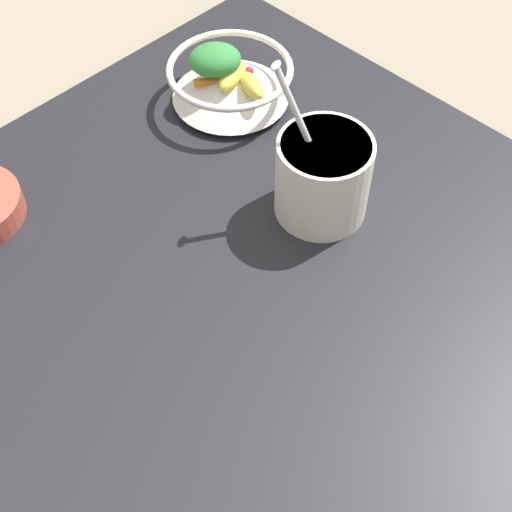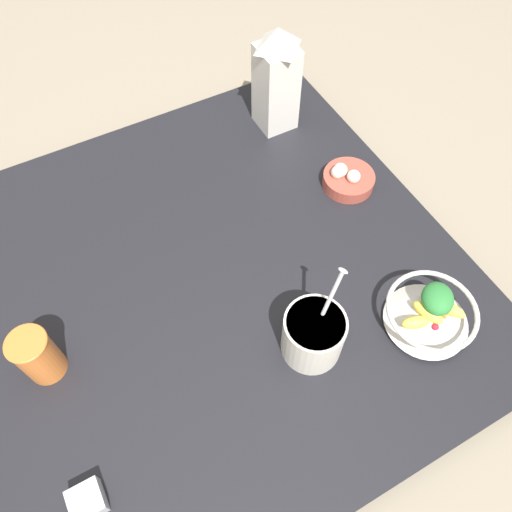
% 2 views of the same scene
% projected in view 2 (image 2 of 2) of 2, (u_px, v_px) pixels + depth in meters
% --- Properties ---
extents(ground_plane, '(6.00, 6.00, 0.00)m').
position_uv_depth(ground_plane, '(212.00, 285.00, 1.12)').
color(ground_plane, gray).
extents(countertop, '(1.07, 1.07, 0.04)m').
position_uv_depth(countertop, '(212.00, 280.00, 1.11)').
color(countertop, black).
rests_on(countertop, ground_plane).
extents(fruit_bowl, '(0.18, 0.18, 0.09)m').
position_uv_depth(fruit_bowl, '(430.00, 313.00, 1.00)').
color(fruit_bowl, silver).
rests_on(fruit_bowl, countertop).
extents(milk_carton, '(0.09, 0.09, 0.28)m').
position_uv_depth(milk_carton, '(276.00, 79.00, 1.24)').
color(milk_carton, silver).
rests_on(milk_carton, countertop).
extents(yogurt_tub, '(0.13, 0.12, 0.21)m').
position_uv_depth(yogurt_tub, '(313.00, 334.00, 0.95)').
color(yogurt_tub, silver).
rests_on(yogurt_tub, countertop).
extents(drinking_cup, '(0.08, 0.08, 0.12)m').
position_uv_depth(drinking_cup, '(37.00, 355.00, 0.92)').
color(drinking_cup, orange).
rests_on(drinking_cup, countertop).
extents(spice_jar, '(0.06, 0.06, 0.04)m').
position_uv_depth(spice_jar, '(87.00, 501.00, 0.83)').
color(spice_jar, silver).
rests_on(spice_jar, countertop).
extents(garlic_bowl, '(0.13, 0.13, 0.06)m').
position_uv_depth(garlic_bowl, '(348.00, 179.00, 1.22)').
color(garlic_bowl, '#B24C3D').
rests_on(garlic_bowl, countertop).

